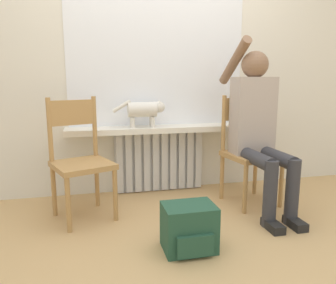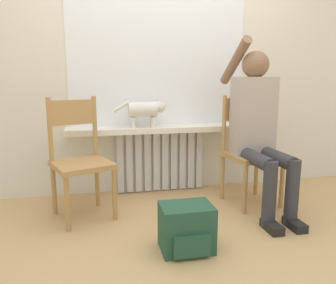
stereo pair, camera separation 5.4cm
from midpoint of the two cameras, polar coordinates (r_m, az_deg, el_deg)
name	(u,v)px [view 2 (the right image)]	position (r m, az deg, el deg)	size (l,w,h in m)	color
ground_plane	(194,247)	(2.22, 5.23, -17.75)	(12.00, 12.00, 0.00)	tan
wall_with_window	(158,48)	(3.16, -1.25, 16.03)	(7.00, 0.06, 2.70)	silver
radiator	(160,161)	(3.16, -0.90, -3.25)	(0.85, 0.08, 0.59)	silver
windowsill	(162,129)	(3.02, -0.62, 2.29)	(1.71, 0.26, 0.05)	white
window_glass	(159,59)	(3.12, -1.11, 14.22)	(1.65, 0.01, 1.22)	white
chair_left	(80,158)	(2.61, -14.49, -2.68)	(0.53, 0.53, 0.93)	#B2844C
chair_right	(249,150)	(2.91, 14.50, -1.32)	(0.46, 0.46, 0.93)	#B2844C
person	(258,123)	(2.76, 16.03, 3.14)	(0.36, 1.04, 1.40)	#333338
cat	(145,110)	(2.94, -3.49, 5.59)	(0.47, 0.13, 0.25)	silver
backpack	(187,228)	(2.12, 4.01, -14.74)	(0.32, 0.27, 0.29)	#234C38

